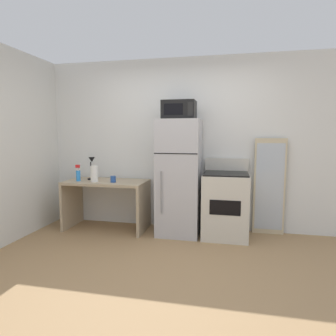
% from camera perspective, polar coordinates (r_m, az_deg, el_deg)
% --- Properties ---
extents(ground_plane, '(12.00, 12.00, 0.00)m').
position_cam_1_polar(ground_plane, '(3.22, -1.95, -20.24)').
color(ground_plane, '#9E7A51').
extents(wall_back_white, '(5.00, 0.10, 2.60)m').
position_cam_1_polar(wall_back_white, '(4.55, 3.19, 4.64)').
color(wall_back_white, silver).
rests_on(wall_back_white, ground).
extents(desk, '(1.23, 0.63, 0.75)m').
position_cam_1_polar(desk, '(4.59, -11.90, -5.18)').
color(desk, tan).
rests_on(desk, ground).
extents(desk_lamp, '(0.14, 0.12, 0.35)m').
position_cam_1_polar(desk_lamp, '(4.69, -14.71, 0.70)').
color(desk_lamp, black).
rests_on(desk_lamp, desk).
extents(coffee_mug, '(0.08, 0.08, 0.09)m').
position_cam_1_polar(coffee_mug, '(4.37, -10.67, -2.16)').
color(coffee_mug, '#264C99').
rests_on(coffee_mug, desk).
extents(spray_bottle, '(0.06, 0.06, 0.25)m').
position_cam_1_polar(spray_bottle, '(4.61, -17.14, -1.24)').
color(spray_bottle, '#2D8CEA').
rests_on(spray_bottle, desk).
extents(paper_towel_roll, '(0.11, 0.11, 0.24)m').
position_cam_1_polar(paper_towel_roll, '(4.47, -14.21, -1.12)').
color(paper_towel_roll, white).
rests_on(paper_towel_roll, desk).
extents(refrigerator, '(0.60, 0.61, 1.66)m').
position_cam_1_polar(refrigerator, '(4.23, 2.19, -1.87)').
color(refrigerator, '#B7B7BC').
rests_on(refrigerator, ground).
extents(microwave, '(0.46, 0.35, 0.26)m').
position_cam_1_polar(microwave, '(4.18, 2.20, 11.25)').
color(microwave, black).
rests_on(microwave, refrigerator).
extents(oven_range, '(0.63, 0.61, 1.10)m').
position_cam_1_polar(oven_range, '(4.24, 11.14, -7.01)').
color(oven_range, beige).
rests_on(oven_range, ground).
extents(leaning_mirror, '(0.44, 0.03, 1.40)m').
position_cam_1_polar(leaning_mirror, '(4.48, 19.19, -3.47)').
color(leaning_mirror, '#C6B793').
rests_on(leaning_mirror, ground).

